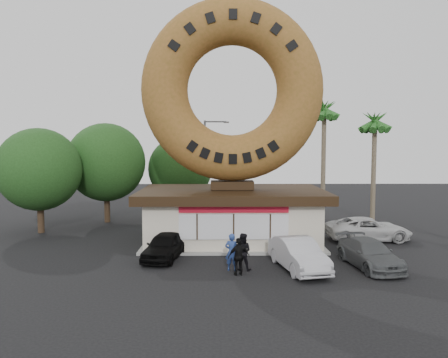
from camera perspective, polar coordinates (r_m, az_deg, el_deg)
ground at (r=21.50m, az=1.52°, el=-11.80°), size 90.00×90.00×0.00m
donut_shop at (r=26.95m, az=1.06°, el=-4.57°), size 11.20×7.20×3.80m
giant_donut at (r=26.81m, az=1.09°, el=11.49°), size 10.96×2.79×10.96m
tree_west at (r=34.75m, az=-15.14°, el=2.11°), size 6.00×6.00×7.65m
tree_mid at (r=35.81m, az=-5.76°, el=1.33°), size 5.20×5.20×6.63m
tree_far at (r=32.08m, az=-23.00°, el=1.15°), size 5.60×5.60×7.14m
palm_near at (r=35.65m, az=12.97°, el=8.28°), size 2.60×2.60×9.75m
palm_far at (r=35.16m, az=19.11°, el=6.68°), size 2.60×2.60×8.75m
street_lamp at (r=36.66m, az=-2.28°, el=2.15°), size 2.11×0.20×8.00m
person_left at (r=21.19m, az=1.01°, el=-9.51°), size 0.73×0.56×1.81m
person_center at (r=21.29m, az=2.43°, el=-9.46°), size 1.02×0.88×1.80m
person_right at (r=20.48m, az=1.97°, el=-10.10°), size 1.09×0.63×1.75m
car_black at (r=23.52m, az=-7.76°, el=-8.65°), size 2.34×4.28×1.38m
car_silver at (r=21.69m, az=9.67°, el=-9.65°), size 2.52×4.82×1.51m
car_grey at (r=22.97m, az=18.46°, el=-9.23°), size 2.56×4.85×1.34m
car_white at (r=29.05m, az=18.33°, el=-6.22°), size 5.31×2.57×1.45m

